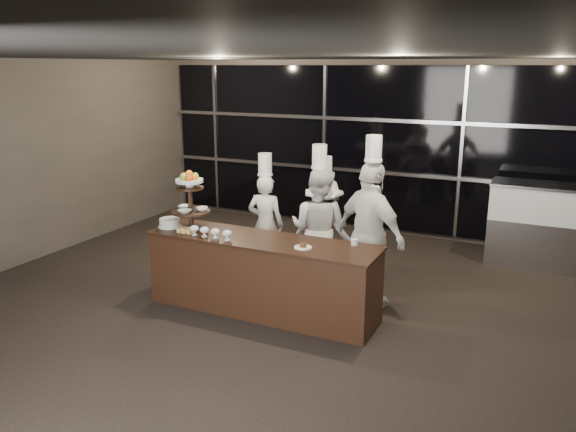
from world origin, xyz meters
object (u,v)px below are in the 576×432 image
at_px(display_case, 542,221).
at_px(chef_d, 370,234).
at_px(display_stand, 190,196).
at_px(chef_a, 266,222).
at_px(chef_b, 318,228).
at_px(layer_cake, 170,223).
at_px(buffet_counter, 262,275).
at_px(chef_c, 324,231).

bearing_deg(display_case, chef_d, -126.37).
distance_m(display_stand, chef_d, 2.26).
height_order(display_case, chef_a, chef_a).
distance_m(display_case, chef_d, 3.11).
bearing_deg(chef_d, display_stand, -161.43).
xyz_separation_m(chef_a, chef_b, (0.89, -0.20, 0.08)).
distance_m(display_stand, layer_cake, 0.47).
xyz_separation_m(buffet_counter, layer_cake, (-1.29, -0.05, 0.51)).
bearing_deg(chef_d, chef_a, 163.68).
bearing_deg(chef_a, buffet_counter, -64.11).
bearing_deg(chef_b, display_case, 39.88).
bearing_deg(buffet_counter, chef_b, 72.80).
height_order(display_stand, display_case, display_stand).
xyz_separation_m(chef_b, chef_d, (0.80, -0.29, 0.10)).
bearing_deg(display_case, buffet_counter, -132.60).
relative_size(buffet_counter, chef_c, 1.62).
distance_m(chef_a, chef_b, 0.92).
distance_m(layer_cake, chef_c, 2.04).
xyz_separation_m(buffet_counter, display_case, (2.95, 3.21, 0.22)).
xyz_separation_m(display_stand, chef_d, (2.11, 0.71, -0.41)).
bearing_deg(layer_cake, chef_a, 60.49).
relative_size(chef_a, chef_c, 0.99).
bearing_deg(chef_c, display_case, 37.37).
height_order(display_stand, chef_a, chef_a).
height_order(display_stand, chef_c, chef_c).
relative_size(chef_c, chef_d, 0.83).
distance_m(display_stand, chef_a, 1.40).
bearing_deg(display_stand, chef_b, 37.40).
relative_size(buffet_counter, display_case, 1.92).
bearing_deg(chef_a, display_case, 29.54).
bearing_deg(buffet_counter, chef_d, 32.58).
bearing_deg(display_stand, buffet_counter, 0.01).
distance_m(display_stand, chef_b, 1.73).
relative_size(layer_cake, chef_c, 0.17).
bearing_deg(chef_b, display_stand, -142.60).
xyz_separation_m(buffet_counter, chef_c, (0.31, 1.19, 0.27)).
bearing_deg(chef_d, display_case, 53.63).
bearing_deg(chef_a, chef_d, -16.32).
relative_size(display_stand, chef_d, 0.35).
bearing_deg(chef_a, display_stand, -109.06).
bearing_deg(chef_d, chef_c, 148.91).
bearing_deg(display_stand, chef_d, 18.57).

